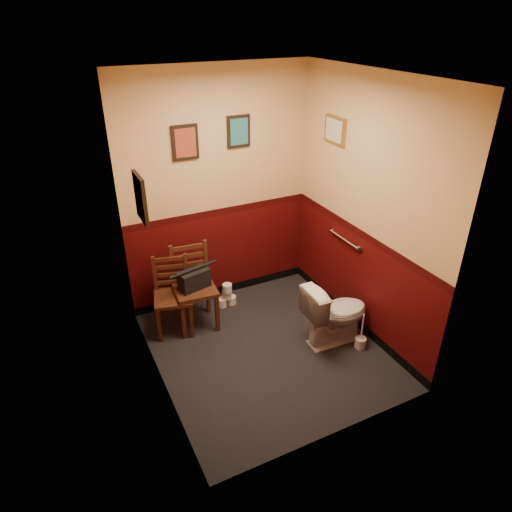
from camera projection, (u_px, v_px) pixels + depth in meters
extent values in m
cube|color=black|center=(266.00, 350.00, 4.79)|extent=(2.20, 2.40, 0.00)
cube|color=silver|center=(270.00, 76.00, 3.50)|extent=(2.20, 2.40, 0.00)
cube|color=#440809|center=(219.00, 192.00, 5.09)|extent=(2.20, 0.00, 2.70)
cube|color=#440809|center=(347.00, 301.00, 3.20)|extent=(2.20, 0.00, 2.70)
cube|color=#440809|center=(149.00, 260.00, 3.72)|extent=(0.00, 2.40, 2.70)
cube|color=#440809|center=(365.00, 213.00, 4.57)|extent=(0.00, 2.40, 2.70)
cylinder|color=silver|center=(344.00, 239.00, 4.94)|extent=(0.03, 0.50, 0.03)
cylinder|color=silver|center=(360.00, 249.00, 4.75)|extent=(0.02, 0.06, 0.06)
cylinder|color=silver|center=(332.00, 230.00, 5.15)|extent=(0.02, 0.06, 0.06)
cube|color=black|center=(185.00, 142.00, 4.65)|extent=(0.28, 0.03, 0.36)
cube|color=maroon|center=(186.00, 143.00, 4.64)|extent=(0.22, 0.01, 0.30)
cube|color=black|center=(239.00, 131.00, 4.86)|extent=(0.26, 0.03, 0.34)
cube|color=#246A75|center=(239.00, 132.00, 4.85)|extent=(0.20, 0.01, 0.28)
cube|color=black|center=(140.00, 198.00, 3.56)|extent=(0.03, 0.30, 0.38)
cube|color=#BCBB94|center=(143.00, 198.00, 3.57)|extent=(0.01, 0.24, 0.31)
cube|color=olive|center=(335.00, 130.00, 4.70)|extent=(0.03, 0.34, 0.28)
cube|color=#BCBB94|center=(334.00, 130.00, 4.69)|extent=(0.01, 0.28, 0.22)
imported|color=white|center=(335.00, 314.00, 4.77)|extent=(0.72, 0.41, 0.69)
cylinder|color=silver|center=(360.00, 343.00, 4.80)|extent=(0.12, 0.12, 0.12)
cylinder|color=silver|center=(362.00, 328.00, 4.70)|extent=(0.02, 0.02, 0.34)
cube|color=#3F1F13|center=(173.00, 298.00, 4.89)|extent=(0.48, 0.48, 0.04)
cube|color=#3F1F13|center=(159.00, 325.00, 4.81)|extent=(0.05, 0.05, 0.42)
cube|color=#3F1F13|center=(159.00, 307.00, 5.11)|extent=(0.05, 0.05, 0.42)
cube|color=#3F1F13|center=(192.00, 321.00, 4.87)|extent=(0.05, 0.05, 0.42)
cube|color=#3F1F13|center=(189.00, 303.00, 5.17)|extent=(0.05, 0.05, 0.42)
cube|color=#3F1F13|center=(155.00, 274.00, 4.91)|extent=(0.04, 0.04, 0.42)
cube|color=#3F1F13|center=(186.00, 271.00, 4.97)|extent=(0.04, 0.04, 0.42)
cube|color=#3F1F13|center=(172.00, 282.00, 4.99)|extent=(0.32, 0.10, 0.04)
cube|color=#3F1F13|center=(171.00, 274.00, 4.95)|extent=(0.32, 0.10, 0.04)
cube|color=#3F1F13|center=(170.00, 267.00, 4.90)|extent=(0.32, 0.10, 0.04)
cube|color=#3F1F13|center=(169.00, 259.00, 4.86)|extent=(0.32, 0.10, 0.04)
cube|color=#3F1F13|center=(195.00, 289.00, 4.95)|extent=(0.48, 0.48, 0.04)
cube|color=#3F1F13|center=(183.00, 320.00, 4.85)|extent=(0.05, 0.05, 0.47)
cube|color=#3F1F13|center=(176.00, 301.00, 5.16)|extent=(0.05, 0.05, 0.47)
cube|color=#3F1F13|center=(217.00, 313.00, 4.97)|extent=(0.05, 0.05, 0.47)
cube|color=#3F1F13|center=(208.00, 295.00, 5.28)|extent=(0.05, 0.05, 0.47)
cube|color=#3F1F13|center=(172.00, 265.00, 4.94)|extent=(0.04, 0.04, 0.47)
cube|color=#3F1F13|center=(206.00, 259.00, 5.06)|extent=(0.04, 0.04, 0.47)
cube|color=#3F1F13|center=(190.00, 272.00, 5.06)|extent=(0.36, 0.06, 0.05)
cube|color=#3F1F13|center=(189.00, 264.00, 5.01)|extent=(0.36, 0.06, 0.05)
cube|color=#3F1F13|center=(189.00, 256.00, 4.96)|extent=(0.36, 0.06, 0.05)
cube|color=#3F1F13|center=(188.00, 247.00, 4.91)|extent=(0.36, 0.06, 0.05)
cube|color=black|center=(194.00, 279.00, 4.89)|extent=(0.36, 0.24, 0.21)
cylinder|color=black|center=(193.00, 269.00, 4.83)|extent=(0.29, 0.10, 0.03)
cylinder|color=silver|center=(222.00, 302.00, 5.47)|extent=(0.11, 0.11, 0.10)
cylinder|color=silver|center=(231.00, 300.00, 5.52)|extent=(0.11, 0.11, 0.10)
cylinder|color=silver|center=(227.00, 294.00, 5.43)|extent=(0.11, 0.11, 0.10)
cylinder|color=silver|center=(227.00, 288.00, 5.37)|extent=(0.11, 0.11, 0.10)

